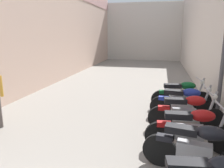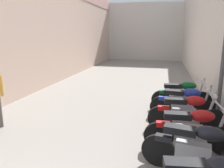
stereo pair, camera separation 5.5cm
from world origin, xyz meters
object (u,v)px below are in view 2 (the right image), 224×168
Objects in this scene: motorcycle_fifth at (187,112)px; street_lamp at (224,15)px; motorcycle_fourth at (192,129)px; motorcycle_third at (197,147)px; motorcycle_sixth at (184,102)px; motorcycle_seventh at (182,94)px.

street_lamp is (0.70, 0.45, 2.27)m from motorcycle_fifth.
motorcycle_fifth is at bearing 90.00° from motorcycle_fourth.
motorcycle_sixth is at bearing 90.00° from motorcycle_third.
motorcycle_sixth and motorcycle_seventh have the same top height.
motorcycle_third and motorcycle_fifth have the same top height.
motorcycle_sixth is 2.40m from street_lamp.
street_lamp is (0.70, 1.46, 2.27)m from motorcycle_fourth.
motorcycle_fourth is 1.77m from motorcycle_sixth.
motorcycle_seventh is 0.39× the size of street_lamp.
motorcycle_fourth is 0.39× the size of street_lamp.
motorcycle_third is 3.24m from street_lamp.
motorcycle_fifth is 2.42m from street_lamp.
motorcycle_seventh is 2.64m from street_lamp.
motorcycle_third is 0.99× the size of motorcycle_sixth.
motorcycle_fifth and motorcycle_seventh have the same top height.
motorcycle_third is 0.75m from motorcycle_fourth.
motorcycle_fifth is 1.60m from motorcycle_seventh.
motorcycle_third is 0.39× the size of street_lamp.
motorcycle_fourth is 1.00× the size of motorcycle_fifth.
motorcycle_third is at bearing -90.00° from motorcycle_sixth.
motorcycle_fifth is 0.39× the size of street_lamp.
motorcycle_sixth is at bearing 155.56° from street_lamp.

